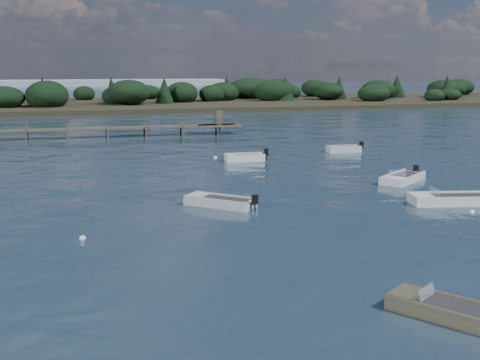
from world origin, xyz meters
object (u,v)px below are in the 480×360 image
object	(u,v)px
dinghy_mid_white_a	(451,201)
dinghy_mid_grey	(220,203)
dinghy_near_olive	(452,314)
tender_far_grey_b	(344,150)
dinghy_mid_white_b	(403,180)
tender_far_white	(245,159)

from	to	relation	value
dinghy_mid_white_a	dinghy_mid_grey	size ratio (longest dim) A/B	1.32
dinghy_near_olive	dinghy_mid_grey	distance (m)	17.41
tender_far_grey_b	dinghy_mid_white_b	world-z (taller)	tender_far_grey_b
dinghy_mid_white_a	dinghy_mid_grey	xyz separation A→B (m)	(-13.08, 3.13, -0.01)
tender_far_grey_b	tender_far_white	distance (m)	10.69
tender_far_grey_b	tender_far_white	bearing A→B (deg)	-165.83
tender_far_grey_b	dinghy_mid_white_b	distance (m)	14.68
dinghy_mid_white_a	dinghy_mid_white_b	distance (m)	6.83
dinghy_mid_white_b	tender_far_white	xyz separation A→B (m)	(-7.91, 11.86, 0.03)
tender_far_white	tender_far_grey_b	bearing A→B (deg)	14.17
dinghy_mid_grey	dinghy_mid_white_b	world-z (taller)	dinghy_mid_white_b
dinghy_mid_white_a	dinghy_mid_grey	bearing A→B (deg)	166.55
dinghy_near_olive	dinghy_mid_grey	bearing A→B (deg)	101.01
tender_far_grey_b	dinghy_mid_white_a	bearing A→B (deg)	-98.84
tender_far_grey_b	dinghy_mid_white_b	xyz separation A→B (m)	(-2.45, -14.47, -0.02)
dinghy_mid_white_a	tender_far_white	bearing A→B (deg)	110.73
tender_far_grey_b	dinghy_mid_white_a	world-z (taller)	dinghy_mid_white_a
tender_far_grey_b	dinghy_near_olive	bearing A→B (deg)	-110.34
dinghy_mid_white_a	dinghy_mid_grey	distance (m)	13.44
dinghy_mid_grey	dinghy_mid_white_b	bearing A→B (deg)	14.69
dinghy_mid_white_a	dinghy_mid_white_b	bearing A→B (deg)	82.81
dinghy_near_olive	dinghy_mid_white_a	world-z (taller)	dinghy_mid_white_a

